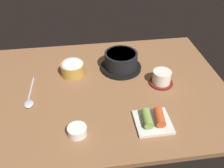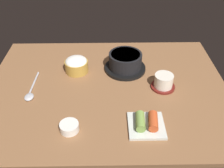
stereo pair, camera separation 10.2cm
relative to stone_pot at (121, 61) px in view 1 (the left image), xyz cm
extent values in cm
cube|color=brown|center=(-8.17, -12.77, -4.98)|extent=(100.00, 76.00, 2.00)
cylinder|color=black|center=(0.00, 0.00, -3.30)|extent=(18.53, 18.53, 1.35)
cylinder|color=black|center=(0.00, 0.00, 0.78)|extent=(14.68, 14.68, 6.80)
cylinder|color=#D15619|center=(0.00, 0.00, 3.88)|extent=(12.91, 12.91, 0.60)
cylinder|color=#B78C38|center=(-21.72, -1.02, -1.38)|extent=(10.32, 10.32, 5.18)
ellipsoid|color=white|center=(-21.72, -1.02, 1.21)|extent=(9.50, 9.50, 3.61)
cylinder|color=maroon|center=(14.88, -13.51, -3.58)|extent=(9.92, 9.92, 0.80)
cylinder|color=silver|center=(14.88, -13.51, -0.51)|extent=(7.62, 7.62, 5.33)
cylinder|color=#C6D18C|center=(14.88, -13.51, 1.86)|extent=(6.47, 6.47, 0.40)
cube|color=silver|center=(5.33, -35.28, -3.48)|extent=(12.50, 12.50, 1.00)
cylinder|color=#7A9E47|center=(3.14, -35.28, -1.35)|extent=(3.67, 7.67, 3.26)
cylinder|color=#C64C23|center=(7.52, -35.28, -1.35)|extent=(4.06, 7.81, 3.26)
cylinder|color=white|center=(-21.00, -36.45, -2.49)|extent=(6.55, 6.55, 2.96)
cylinder|color=brown|center=(-21.00, -36.45, -1.31)|extent=(5.37, 5.37, 0.50)
cylinder|color=#B7B7BC|center=(-39.08, -11.07, -3.58)|extent=(1.41, 16.95, 0.80)
ellipsoid|color=#B7B7BC|center=(-38.77, -19.53, -3.26)|extent=(3.60, 4.68, 1.26)
camera|label=1|loc=(-17.76, -95.25, 61.60)|focal=40.89mm
camera|label=2|loc=(-7.55, -96.07, 61.60)|focal=40.89mm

